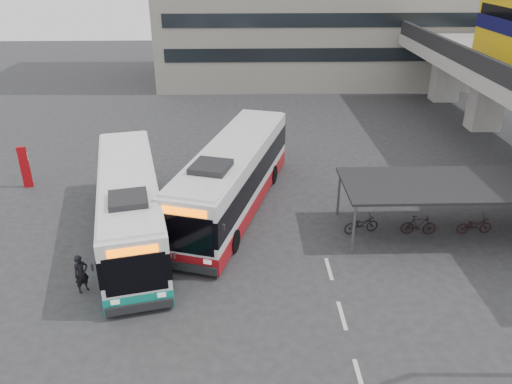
{
  "coord_description": "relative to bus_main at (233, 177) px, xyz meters",
  "views": [
    {
      "loc": [
        -1.12,
        -17.48,
        12.17
      ],
      "look_at": [
        -0.49,
        3.44,
        2.0
      ],
      "focal_mm": 35.0,
      "sensor_mm": 36.0,
      "label": 1
    }
  ],
  "objects": [
    {
      "name": "ground",
      "position": [
        1.59,
        -5.73,
        -1.74
      ],
      "size": [
        120.0,
        120.0,
        0.0
      ],
      "primitive_type": "plane",
      "color": "#28282B",
      "rests_on": "ground"
    },
    {
      "name": "bike_shelter",
      "position": [
        10.05,
        -2.73,
        -0.1
      ],
      "size": [
        10.0,
        4.0,
        2.54
      ],
      "color": "#595B60",
      "rests_on": "ground"
    },
    {
      "name": "road_markings",
      "position": [
        4.09,
        -8.73,
        -1.73
      ],
      "size": [
        0.15,
        7.6,
        0.01
      ],
      "color": "beige",
      "rests_on": "ground"
    },
    {
      "name": "bus_main",
      "position": [
        0.0,
        0.0,
        0.0
      ],
      "size": [
        6.27,
        12.9,
        3.74
      ],
      "rotation": [
        0.0,
        0.0,
        -0.29
      ],
      "color": "white",
      "rests_on": "ground"
    },
    {
      "name": "bus_teal",
      "position": [
        -4.69,
        -2.75,
        -0.11
      ],
      "size": [
        5.18,
        12.1,
        3.5
      ],
      "rotation": [
        0.0,
        0.0,
        0.23
      ],
      "color": "white",
      "rests_on": "ground"
    },
    {
      "name": "pedestrian",
      "position": [
        -5.86,
        -6.94,
        -0.92
      ],
      "size": [
        0.69,
        0.7,
        1.63
      ],
      "primitive_type": "imported",
      "rotation": [
        0.0,
        0.0,
        0.8
      ],
      "color": "black",
      "rests_on": "ground"
    },
    {
      "name": "sign_totem_north",
      "position": [
        -11.7,
        2.88,
        -0.48
      ],
      "size": [
        0.52,
        0.26,
        2.43
      ],
      "rotation": [
        0.0,
        0.0,
        0.22
      ],
      "color": "#9F090F",
      "rests_on": "ground"
    }
  ]
}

